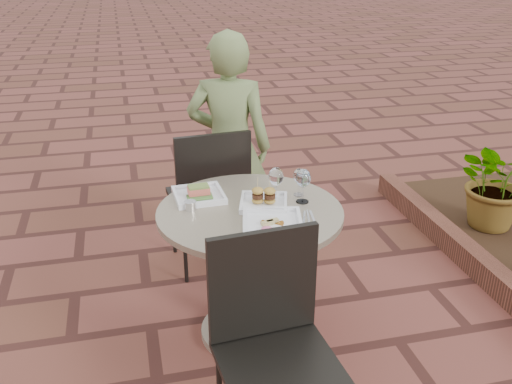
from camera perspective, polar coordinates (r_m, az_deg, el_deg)
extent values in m
plane|color=brown|center=(2.93, -1.33, -17.04)|extent=(60.00, 60.00, 0.00)
cylinder|color=gray|center=(3.12, -0.55, -13.59)|extent=(0.52, 0.52, 0.04)
cylinder|color=gray|center=(2.93, -0.58, -8.48)|extent=(0.08, 0.08, 0.70)
cylinder|color=gray|center=(2.75, -0.61, -2.06)|extent=(0.90, 0.90, 0.03)
cube|color=black|center=(3.54, -4.91, -0.64)|extent=(0.47, 0.47, 0.03)
cube|color=black|center=(3.26, -4.23, 1.94)|extent=(0.44, 0.07, 0.46)
cylinder|color=black|center=(3.84, -2.70, -2.26)|extent=(0.02, 0.02, 0.44)
cylinder|color=black|center=(3.77, -8.28, -3.03)|extent=(0.02, 0.02, 0.44)
cylinder|color=black|center=(3.52, -1.03, -4.88)|extent=(0.02, 0.02, 0.44)
cylinder|color=black|center=(3.44, -7.11, -5.80)|extent=(0.02, 0.02, 0.44)
cube|color=black|center=(2.24, 2.41, -17.14)|extent=(0.48, 0.48, 0.03)
cube|color=black|center=(2.24, 0.70, -9.12)|extent=(0.44, 0.07, 0.46)
cylinder|color=black|center=(2.58, 4.90, -17.40)|extent=(0.02, 0.02, 0.44)
imported|color=#60713E|center=(3.58, -2.68, 4.49)|extent=(0.61, 0.50, 1.45)
cube|color=white|center=(2.88, -5.73, -0.46)|extent=(0.25, 0.25, 0.01)
cube|color=#E1604F|center=(2.86, -5.76, 0.16)|extent=(0.11, 0.07, 0.03)
cube|color=#5E7133|center=(2.85, -5.77, 0.56)|extent=(0.10, 0.07, 0.01)
cube|color=white|center=(2.78, 0.77, -1.23)|extent=(0.28, 0.28, 0.01)
cube|color=white|center=(2.59, 1.64, -3.25)|extent=(0.32, 0.32, 0.01)
ellipsoid|color=#DC5A89|center=(2.52, 1.08, -3.68)|extent=(0.05, 0.04, 0.02)
cylinder|color=white|center=(2.83, 4.66, -0.95)|extent=(0.06, 0.06, 0.00)
cylinder|color=white|center=(2.81, 4.69, -0.20)|extent=(0.01, 0.01, 0.08)
ellipsoid|color=white|center=(2.78, 4.74, 1.39)|extent=(0.07, 0.07, 0.09)
cylinder|color=white|center=(2.78, 4.74, 1.30)|extent=(0.06, 0.06, 0.04)
cylinder|color=white|center=(2.84, 1.97, -0.80)|extent=(0.06, 0.06, 0.00)
cylinder|color=white|center=(2.82, 1.99, -0.04)|extent=(0.01, 0.01, 0.08)
ellipsoid|color=white|center=(2.79, 2.01, 1.56)|extent=(0.07, 0.07, 0.09)
cylinder|color=white|center=(2.90, 4.28, -0.27)|extent=(0.05, 0.05, 0.00)
cylinder|color=white|center=(2.89, 4.31, 0.34)|extent=(0.01, 0.01, 0.06)
ellipsoid|color=white|center=(2.86, 4.35, 1.63)|extent=(0.06, 0.06, 0.08)
cylinder|color=silver|center=(2.75, -6.60, -1.35)|extent=(0.07, 0.07, 0.04)
cube|color=brown|center=(3.70, 22.84, -8.05)|extent=(0.12, 3.00, 0.15)
imported|color=#33662D|center=(4.25, 23.13, 1.00)|extent=(0.65, 0.58, 0.67)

